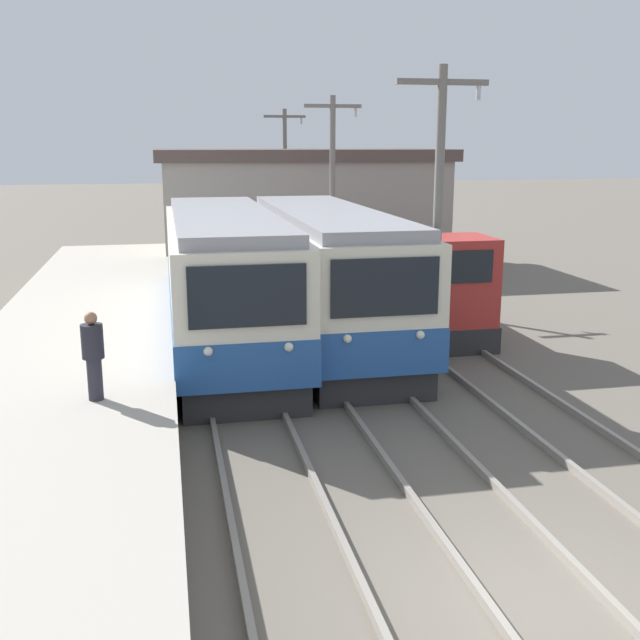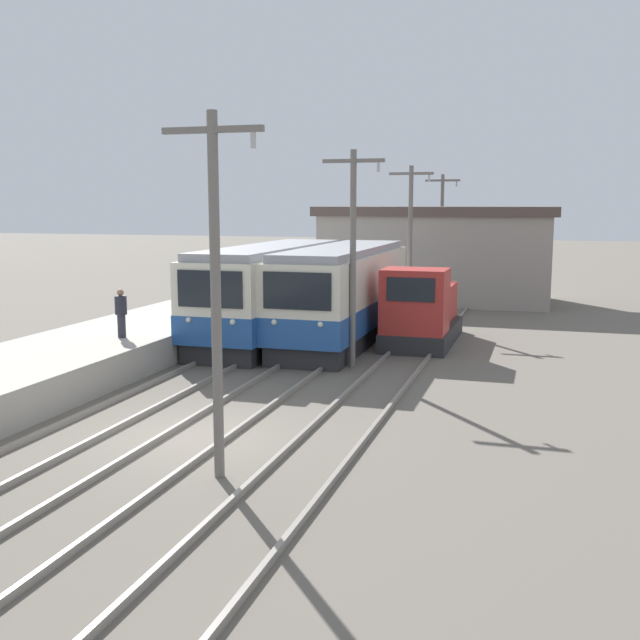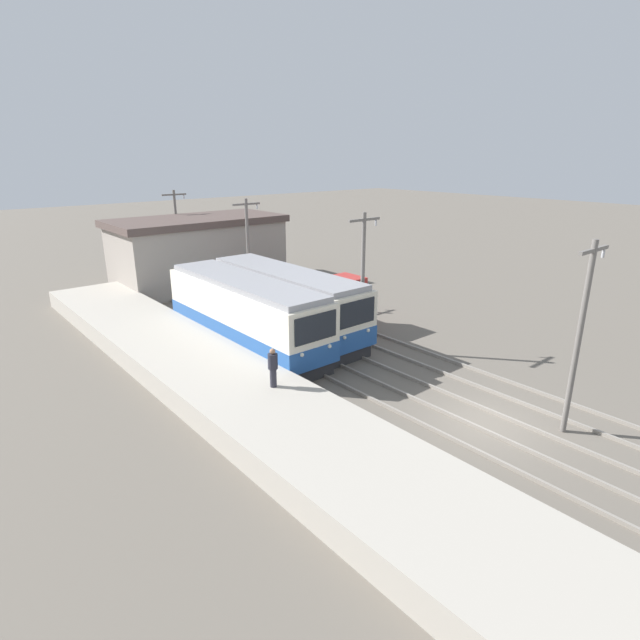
# 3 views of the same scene
# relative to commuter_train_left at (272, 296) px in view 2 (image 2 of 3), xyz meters

# --- Properties ---
(ground_plane) EXTENTS (200.00, 200.00, 0.00)m
(ground_plane) POSITION_rel_commuter_train_left_xyz_m (2.60, -12.27, -1.71)
(ground_plane) COLOR #665E54
(track_left) EXTENTS (1.54, 60.00, 0.14)m
(track_left) POSITION_rel_commuter_train_left_xyz_m (-0.00, -12.27, -1.64)
(track_left) COLOR gray
(track_left) RESTS_ON ground
(track_center) EXTENTS (1.54, 60.00, 0.14)m
(track_center) POSITION_rel_commuter_train_left_xyz_m (2.80, -12.27, -1.64)
(track_center) COLOR gray
(track_center) RESTS_ON ground
(track_right) EXTENTS (1.54, 60.00, 0.14)m
(track_right) POSITION_rel_commuter_train_left_xyz_m (5.80, -12.27, -1.64)
(track_right) COLOR gray
(track_right) RESTS_ON ground
(commuter_train_left) EXTENTS (2.84, 11.31, 3.68)m
(commuter_train_left) POSITION_rel_commuter_train_left_xyz_m (0.00, 0.00, 0.00)
(commuter_train_left) COLOR #28282B
(commuter_train_left) RESTS_ON ground
(commuter_train_center) EXTENTS (2.84, 11.21, 3.67)m
(commuter_train_center) POSITION_rel_commuter_train_left_xyz_m (2.80, 0.35, -0.01)
(commuter_train_center) COLOR #28282B
(commuter_train_center) RESTS_ON ground
(shunting_locomotive) EXTENTS (2.40, 5.82, 3.00)m
(shunting_locomotive) POSITION_rel_commuter_train_left_xyz_m (5.80, 0.75, -0.50)
(shunting_locomotive) COLOR #28282B
(shunting_locomotive) RESTS_ON ground
(catenary_mast_near) EXTENTS (2.00, 0.20, 6.97)m
(catenary_mast_near) POSITION_rel_commuter_train_left_xyz_m (4.31, -14.43, 2.09)
(catenary_mast_near) COLOR slate
(catenary_mast_near) RESTS_ON ground
(catenary_mast_mid) EXTENTS (2.00, 0.20, 6.97)m
(catenary_mast_mid) POSITION_rel_commuter_train_left_xyz_m (4.31, -4.03, 2.09)
(catenary_mast_mid) COLOR slate
(catenary_mast_mid) RESTS_ON ground
(catenary_mast_far) EXTENTS (2.00, 0.20, 6.97)m
(catenary_mast_far) POSITION_rel_commuter_train_left_xyz_m (4.31, 6.38, 2.09)
(catenary_mast_far) COLOR slate
(catenary_mast_far) RESTS_ON ground
(catenary_mast_distant) EXTENTS (2.00, 0.20, 6.97)m
(catenary_mast_distant) POSITION_rel_commuter_train_left_xyz_m (4.31, 16.79, 2.09)
(catenary_mast_distant) COLOR slate
(catenary_mast_distant) RESTS_ON ground
(person_on_platform) EXTENTS (0.38, 0.38, 1.57)m
(person_on_platform) POSITION_rel_commuter_train_left_xyz_m (-2.77, -6.37, 0.15)
(person_on_platform) COLOR #282833
(person_on_platform) RESTS_ON platform_left
(station_building) EXTENTS (12.60, 6.30, 5.14)m
(station_building) POSITION_rel_commuter_train_left_xyz_m (4.52, 13.73, 0.88)
(station_building) COLOR gray
(station_building) RESTS_ON ground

